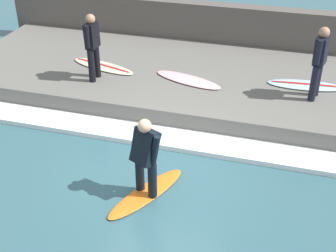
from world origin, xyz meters
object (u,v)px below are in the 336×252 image
(surfboard_riding, at_px, (147,193))
(surfboard_waiting_far, at_px, (306,85))
(surfboard_waiting_near, at_px, (103,66))
(surfer_waiting_far, at_px, (319,59))
(surfer_riding, at_px, (145,154))
(surfer_waiting_near, at_px, (92,44))
(surfboard_spare, at_px, (188,80))

(surfboard_riding, height_order, surfboard_waiting_far, surfboard_waiting_far)
(surfboard_waiting_near, distance_m, surfer_waiting_far, 5.42)
(surfer_riding, bearing_deg, surfboard_waiting_far, -30.52)
(surfer_riding, distance_m, surfboard_waiting_far, 5.13)
(surfer_waiting_near, relative_size, surfboard_waiting_far, 0.89)
(surfer_riding, relative_size, surfer_waiting_near, 0.92)
(surfer_waiting_far, distance_m, surfboard_waiting_far, 1.10)
(surfboard_waiting_near, relative_size, surfer_waiting_far, 1.17)
(surfboard_waiting_near, relative_size, surfboard_waiting_far, 1.07)
(surfboard_waiting_far, bearing_deg, surfer_riding, 149.48)
(surfboard_waiting_near, distance_m, surfboard_waiting_far, 5.17)
(surfer_waiting_near, height_order, surfboard_spare, surfer_waiting_near)
(surfer_riding, distance_m, surfboard_waiting_near, 4.84)
(surfer_waiting_near, bearing_deg, surfer_waiting_far, -84.89)
(surfer_riding, bearing_deg, surfboard_waiting_near, 32.05)
(surfboard_riding, xyz_separation_m, surfboard_spare, (3.91, 0.21, 0.48))
(surfboard_waiting_near, relative_size, surfboard_spare, 1.05)
(surfer_riding, xyz_separation_m, surfboard_waiting_far, (4.41, -2.60, -0.39))
(surfer_riding, bearing_deg, surfer_waiting_near, 36.13)
(surfboard_waiting_near, bearing_deg, surfer_waiting_near, -172.29)
(surfer_waiting_far, bearing_deg, surfer_waiting_near, 95.11)
(surfer_waiting_near, bearing_deg, surfboard_waiting_far, -78.42)
(surfer_waiting_near, distance_m, surfboard_waiting_near, 1.15)
(surfboard_riding, bearing_deg, surfer_waiting_near, 36.13)
(surfboard_waiting_near, bearing_deg, surfboard_riding, -147.95)
(surfboard_riding, xyz_separation_m, surfboard_waiting_near, (4.08, 2.56, 0.48))
(surfer_waiting_far, distance_m, surfboard_spare, 3.13)
(surfboard_waiting_near, height_order, surfer_waiting_far, surfer_waiting_far)
(surfboard_waiting_near, bearing_deg, surfboard_waiting_far, -86.42)
(surfboard_waiting_near, bearing_deg, surfer_riding, -147.95)
(surfer_waiting_near, relative_size, surfboard_waiting_near, 0.83)
(surfboard_spare, bearing_deg, surfer_waiting_far, -91.27)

